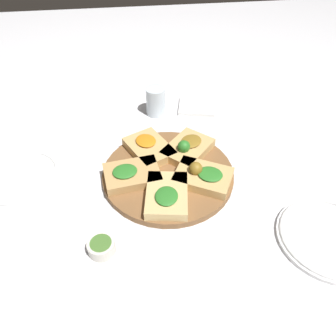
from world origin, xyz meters
TOP-DOWN VIEW (x-y plane):
  - ground_plane at (0.00, 0.00)m, footprint 3.00×3.00m
  - serving_board at (0.00, 0.00)m, footprint 0.37×0.37m
  - focaccia_slice_0 at (0.02, 0.10)m, footprint 0.13×0.16m
  - focaccia_slice_1 at (-0.09, 0.05)m, footprint 0.18×0.16m
  - focaccia_slice_2 at (-0.07, -0.07)m, footprint 0.18×0.18m
  - focaccia_slice_3 at (0.04, -0.09)m, footprint 0.16×0.18m
  - focaccia_slice_4 at (0.10, 0.01)m, footprint 0.16×0.12m
  - plate_left at (-0.35, 0.26)m, footprint 0.24×0.24m
  - plate_right at (0.41, -0.05)m, footprint 0.21×0.21m
  - water_glass at (0.00, -0.32)m, footprint 0.07×0.07m
  - napkin_stack at (-0.15, -0.33)m, footprint 0.15×0.14m
  - dipping_bowl at (0.18, 0.22)m, footprint 0.06×0.06m

SIDE VIEW (x-z plane):
  - ground_plane at x=0.00m, z-range 0.00..0.00m
  - napkin_stack at x=-0.15m, z-range 0.00..0.01m
  - plate_left at x=-0.35m, z-range 0.00..0.02m
  - plate_right at x=0.41m, z-range 0.00..0.02m
  - serving_board at x=0.00m, z-range 0.00..0.02m
  - dipping_bowl at x=0.18m, z-range 0.00..0.03m
  - focaccia_slice_0 at x=0.02m, z-range 0.02..0.05m
  - focaccia_slice_3 at x=0.04m, z-range 0.02..0.05m
  - focaccia_slice_4 at x=0.10m, z-range 0.02..0.05m
  - focaccia_slice_1 at x=-0.09m, z-range 0.01..0.06m
  - focaccia_slice_2 at x=-0.07m, z-range 0.01..0.06m
  - water_glass at x=0.00m, z-range 0.00..0.10m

